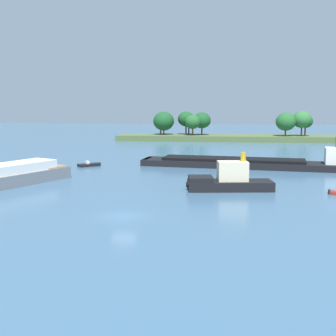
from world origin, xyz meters
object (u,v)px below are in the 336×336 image
Objects in this scene: white_riverboat at (0,177)px; tugboat at (229,180)px; cargo_barge at (246,162)px; fishing_skiff at (89,165)px.

tugboat is at bearing 2.54° from white_riverboat.
white_riverboat is (-31.23, -1.39, 0.15)m from tugboat.
cargo_barge is at bearing 33.54° from white_riverboat.
fishing_skiff is at bearing 141.41° from tugboat.
cargo_barge reaches higher than white_riverboat.
cargo_barge is 3.14× the size of tugboat.
fishing_skiff is (6.29, 21.29, -1.16)m from white_riverboat.
tugboat reaches higher than fishing_skiff.
cargo_barge is 8.82× the size of fishing_skiff.
tugboat is 31.26m from white_riverboat.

